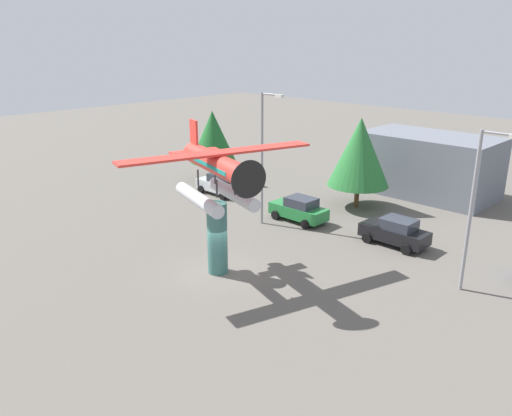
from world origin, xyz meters
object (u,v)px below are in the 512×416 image
(floatplane_monument, at_px, (217,173))
(car_near_silver, at_px, (220,184))
(tree_east, at_px, (360,152))
(streetlight_secondary, at_px, (476,202))
(tree_west, at_px, (213,137))
(storefront_building, at_px, (428,165))
(car_mid_green, at_px, (299,209))
(display_pedestal, at_px, (217,238))
(car_far_black, at_px, (395,232))
(streetlight_primary, at_px, (264,151))

(floatplane_monument, xyz_separation_m, car_near_silver, (-11.06, 10.06, -4.79))
(tree_east, bearing_deg, streetlight_secondary, -33.55)
(tree_west, bearing_deg, storefront_building, 31.44)
(tree_west, bearing_deg, floatplane_monument, -40.45)
(storefront_building, bearing_deg, car_near_silver, -135.15)
(floatplane_monument, bearing_deg, streetlight_secondary, 51.78)
(car_mid_green, relative_size, storefront_building, 0.40)
(floatplane_monument, relative_size, car_near_silver, 2.45)
(car_near_silver, relative_size, tree_west, 0.67)
(storefront_building, bearing_deg, floatplane_monument, -92.55)
(car_mid_green, distance_m, tree_east, 6.58)
(display_pedestal, distance_m, storefront_building, 22.03)
(car_mid_green, xyz_separation_m, tree_east, (1.08, 5.54, 3.38))
(display_pedestal, height_order, storefront_building, storefront_building)
(car_far_black, bearing_deg, storefront_building, -71.79)
(car_far_black, xyz_separation_m, streetlight_primary, (-8.49, -2.90, 4.26))
(floatplane_monument, distance_m, car_far_black, 12.35)
(floatplane_monument, xyz_separation_m, streetlight_secondary, (10.52, 7.33, -0.91))
(car_mid_green, relative_size, streetlight_primary, 0.47)
(display_pedestal, distance_m, car_far_black, 11.46)
(car_far_black, bearing_deg, tree_west, -6.39)
(display_pedestal, height_order, floatplane_monument, floatplane_monument)
(streetlight_secondary, relative_size, storefront_building, 0.79)
(display_pedestal, height_order, streetlight_secondary, streetlight_secondary)
(streetlight_primary, distance_m, tree_east, 8.11)
(car_near_silver, bearing_deg, car_far_black, -179.12)
(car_mid_green, distance_m, streetlight_primary, 4.96)
(display_pedestal, distance_m, car_mid_green, 9.78)
(car_near_silver, distance_m, tree_east, 11.62)
(car_far_black, height_order, streetlight_secondary, streetlight_secondary)
(floatplane_monument, relative_size, tree_east, 1.51)
(car_near_silver, distance_m, streetlight_secondary, 22.10)
(display_pedestal, bearing_deg, tree_east, 93.88)
(car_near_silver, bearing_deg, streetlight_secondary, 172.81)
(display_pedestal, xyz_separation_m, tree_east, (-1.02, 15.03, 2.26))
(streetlight_secondary, relative_size, tree_east, 1.21)
(car_mid_green, xyz_separation_m, streetlight_primary, (-1.42, -2.12, 4.26))
(car_far_black, height_order, streetlight_primary, streetlight_primary)
(floatplane_monument, bearing_deg, tree_west, 156.46)
(display_pedestal, height_order, streetlight_primary, streetlight_primary)
(display_pedestal, bearing_deg, streetlight_secondary, 34.41)
(tree_west, bearing_deg, streetlight_primary, -24.79)
(display_pedestal, bearing_deg, car_far_black, 64.17)
(storefront_building, bearing_deg, tree_west, -148.56)
(floatplane_monument, height_order, car_near_silver, floatplane_monument)
(car_mid_green, bearing_deg, car_near_silver, -3.44)
(streetlight_secondary, height_order, tree_west, streetlight_secondary)
(streetlight_secondary, height_order, storefront_building, streetlight_secondary)
(display_pedestal, bearing_deg, car_near_silver, 137.51)
(streetlight_secondary, bearing_deg, display_pedestal, -145.59)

